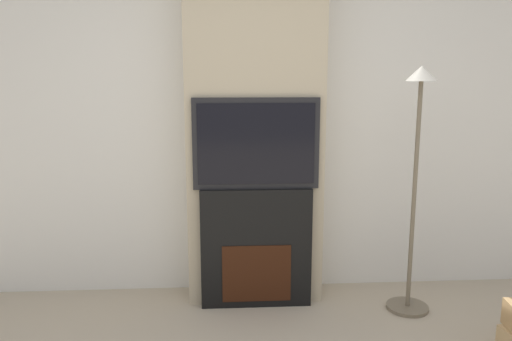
# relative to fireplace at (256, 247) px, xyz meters

# --- Properties ---
(wall_back) EXTENTS (6.00, 0.06, 2.70)m
(wall_back) POSITION_rel_fireplace_xyz_m (0.00, 0.34, 0.92)
(wall_back) COLOR silver
(wall_back) RESTS_ON ground_plane
(chimney_breast) EXTENTS (0.97, 0.31, 2.70)m
(chimney_breast) POSITION_rel_fireplace_xyz_m (0.00, 0.16, 0.92)
(chimney_breast) COLOR #BCAD8E
(chimney_breast) RESTS_ON ground_plane
(fireplace) EXTENTS (0.79, 0.15, 0.87)m
(fireplace) POSITION_rel_fireplace_xyz_m (0.00, 0.00, 0.00)
(fireplace) COLOR black
(fireplace) RESTS_ON ground_plane
(television) EXTENTS (0.88, 0.07, 0.63)m
(television) POSITION_rel_fireplace_xyz_m (0.00, -0.00, 0.75)
(television) COLOR black
(television) RESTS_ON fireplace
(floor_lamp) EXTENTS (0.30, 0.30, 1.71)m
(floor_lamp) POSITION_rel_fireplace_xyz_m (1.08, -0.15, 0.64)
(floor_lamp) COLOR #726651
(floor_lamp) RESTS_ON ground_plane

